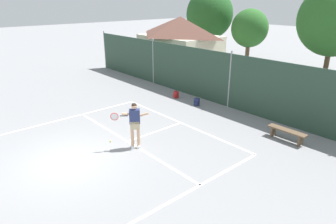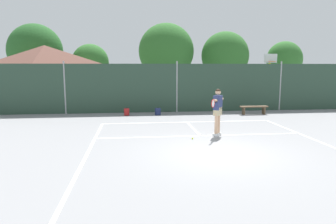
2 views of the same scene
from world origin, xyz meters
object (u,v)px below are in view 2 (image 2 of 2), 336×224
object	(u,v)px
basketball_hoop	(270,72)
backpack_navy	(158,112)
tennis_ball	(193,138)
backpack_red	(127,112)
tennis_player	(218,108)
courtside_bench	(254,108)

from	to	relation	value
basketball_hoop	backpack_navy	bearing A→B (deg)	-159.26
basketball_hoop	backpack_navy	world-z (taller)	basketball_hoop
basketball_hoop	tennis_ball	xyz separation A→B (m)	(-7.04, -8.89, -2.28)
basketball_hoop	backpack_red	bearing A→B (deg)	-163.08
tennis_ball	backpack_red	distance (m)	6.50
tennis_ball	tennis_player	bearing A→B (deg)	24.52
tennis_ball	courtside_bench	world-z (taller)	courtside_bench
courtside_bench	backpack_navy	bearing A→B (deg)	176.28
backpack_navy	basketball_hoop	bearing A→B (deg)	20.74
basketball_hoop	tennis_ball	size ratio (longest dim) A/B	53.79
backpack_navy	courtside_bench	xyz separation A→B (m)	(5.47, -0.36, 0.17)
tennis_ball	courtside_bench	bearing A→B (deg)	50.10
tennis_player	backpack_navy	size ratio (longest dim) A/B	4.01
tennis_player	tennis_ball	xyz separation A→B (m)	(-1.08, -0.49, -1.08)
basketball_hoop	backpack_navy	size ratio (longest dim) A/B	7.67
tennis_player	backpack_red	distance (m)	6.64
tennis_player	courtside_bench	world-z (taller)	tennis_player
tennis_ball	backpack_navy	size ratio (longest dim) A/B	0.14
tennis_ball	courtside_bench	size ratio (longest dim) A/B	0.04
basketball_hoop	backpack_red	size ratio (longest dim) A/B	7.67
basketball_hoop	tennis_player	xyz separation A→B (m)	(-5.96, -8.40, -1.20)
basketball_hoop	backpack_red	xyz separation A→B (m)	(-9.60, -2.92, -2.12)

